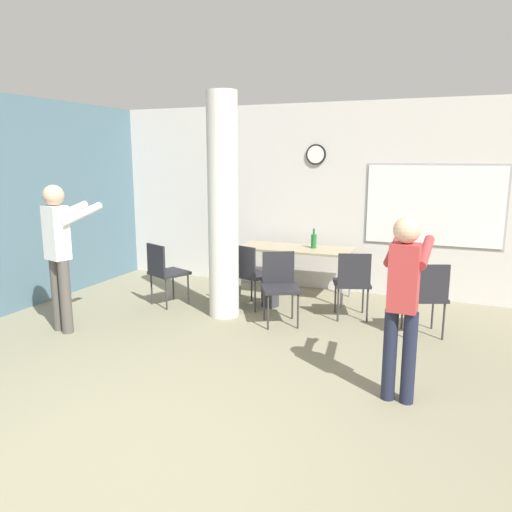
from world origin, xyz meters
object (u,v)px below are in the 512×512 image
Objects in this scene: chair_near_pillar at (165,269)px; person_playing_side at (403,295)px; chair_table_left at (250,271)px; person_watching_back at (60,247)px; folding_table at (295,251)px; chair_table_front at (280,282)px; chair_mid_room at (426,293)px; bottle_on_table at (314,241)px; chair_table_right at (352,280)px.

person_playing_side is at bearing -25.57° from chair_near_pillar.
chair_table_left is 2.40m from person_watching_back.
chair_table_front reaches higher than folding_table.
chair_table_front is at bearing -174.50° from chair_mid_room.
bottle_on_table reaches higher than chair_mid_room.
chair_table_left is 1.00× the size of chair_near_pillar.
chair_table_right is 0.94m from chair_mid_room.
person_watching_back is (-3.93, -1.40, 0.50)m from chair_mid_room.
folding_table is 1.89× the size of chair_table_left.
chair_table_left is (-0.39, -0.77, -0.17)m from folding_table.
bottle_on_table reaches higher than chair_table_front.
chair_mid_room is at bearing -33.82° from bottle_on_table.
person_playing_side is at bearing -43.21° from chair_table_front.
person_watching_back is (-2.05, -2.43, 0.33)m from folding_table.
chair_table_left is (-1.38, -0.04, 0.00)m from chair_table_right.
person_watching_back is (-0.55, -1.31, 0.50)m from chair_near_pillar.
chair_table_front is (0.19, -1.19, -0.17)m from folding_table.
person_playing_side is (3.29, -1.58, 0.41)m from chair_near_pillar.
person_playing_side reaches higher than chair_table_left.
chair_table_left is (-2.27, 0.26, 0.00)m from chair_mid_room.
chair_mid_room is 1.70m from chair_table_front.
chair_table_left is 0.72m from chair_table_front.
person_watching_back reaches higher than chair_table_left.
chair_table_left and chair_table_front have the same top height.
folding_table is 0.88m from chair_table_left.
folding_table is 0.96× the size of person_watching_back.
person_watching_back reaches higher than bottle_on_table.
chair_table_left is at bearing 144.02° from chair_table_front.
person_playing_side is at bearing -3.89° from person_watching_back.
chair_table_front is at bearing -92.99° from bottle_on_table.
chair_near_pillar is at bearing -143.44° from folding_table.
chair_table_right is at bearing -47.12° from bottle_on_table.
bottle_on_table is at bearing 33.77° from chair_near_pillar.
chair_table_right is at bearing 8.89° from chair_near_pillar.
person_playing_side is (1.60, -1.50, 0.41)m from chair_table_front.
bottle_on_table reaches higher than chair_near_pillar.
bottle_on_table is 2.14m from chair_near_pillar.
chair_mid_room is 1.00× the size of chair_table_left.
person_watching_back is at bearing 176.11° from person_playing_side.
chair_table_front is 0.56× the size of person_playing_side.
chair_table_right is 1.00× the size of chair_mid_room.
chair_table_right is at bearing 112.20° from person_playing_side.
chair_table_front is 1.70m from chair_near_pillar.
person_playing_side reaches higher than chair_table_front.
chair_table_front is at bearing 136.79° from person_playing_side.
chair_table_left is at bearing -127.83° from bottle_on_table.
person_watching_back reaches higher than chair_table_front.
folding_table is at bearing 143.73° from chair_table_right.
person_playing_side reaches higher than folding_table.
bottle_on_table reaches higher than chair_table_right.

